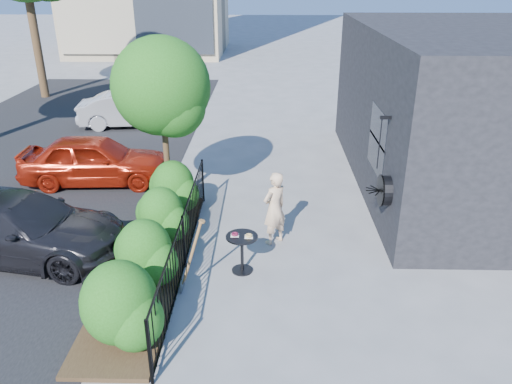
{
  "coord_description": "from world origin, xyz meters",
  "views": [
    {
      "loc": [
        0.05,
        -8.2,
        5.24
      ],
      "look_at": [
        -0.15,
        0.89,
        1.2
      ],
      "focal_mm": 35.0,
      "sensor_mm": 36.0,
      "label": 1
    }
  ],
  "objects_px": {
    "car_red": "(95,160)",
    "cafe_table": "(242,247)",
    "patio_tree": "(164,93)",
    "shovel": "(190,260)",
    "car_darkgrey": "(18,227)",
    "car_silver": "(132,109)",
    "woman": "(274,208)"
  },
  "relations": [
    {
      "from": "patio_tree",
      "to": "car_red",
      "type": "bearing_deg",
      "value": 148.88
    },
    {
      "from": "cafe_table",
      "to": "car_red",
      "type": "xyz_separation_m",
      "value": [
        -4.11,
        4.25,
        0.13
      ]
    },
    {
      "from": "car_darkgrey",
      "to": "car_red",
      "type": "bearing_deg",
      "value": 4.6
    },
    {
      "from": "cafe_table",
      "to": "shovel",
      "type": "height_order",
      "value": "shovel"
    },
    {
      "from": "shovel",
      "to": "car_silver",
      "type": "relative_size",
      "value": 0.38
    },
    {
      "from": "cafe_table",
      "to": "shovel",
      "type": "bearing_deg",
      "value": -141.86
    },
    {
      "from": "patio_tree",
      "to": "car_red",
      "type": "relative_size",
      "value": 1.03
    },
    {
      "from": "woman",
      "to": "car_darkgrey",
      "type": "bearing_deg",
      "value": -34.18
    },
    {
      "from": "shovel",
      "to": "car_red",
      "type": "bearing_deg",
      "value": 123.34
    },
    {
      "from": "patio_tree",
      "to": "shovel",
      "type": "relative_size",
      "value": 2.69
    },
    {
      "from": "car_red",
      "to": "shovel",
      "type": "bearing_deg",
      "value": -149.58
    },
    {
      "from": "shovel",
      "to": "car_darkgrey",
      "type": "relative_size",
      "value": 0.33
    },
    {
      "from": "patio_tree",
      "to": "woman",
      "type": "relative_size",
      "value": 2.5
    },
    {
      "from": "car_red",
      "to": "car_darkgrey",
      "type": "height_order",
      "value": "car_red"
    },
    {
      "from": "car_red",
      "to": "car_darkgrey",
      "type": "relative_size",
      "value": 0.87
    },
    {
      "from": "cafe_table",
      "to": "woman",
      "type": "distance_m",
      "value": 1.3
    },
    {
      "from": "car_darkgrey",
      "to": "patio_tree",
      "type": "bearing_deg",
      "value": -37.7
    },
    {
      "from": "shovel",
      "to": "car_darkgrey",
      "type": "height_order",
      "value": "shovel"
    },
    {
      "from": "car_red",
      "to": "cafe_table",
      "type": "bearing_deg",
      "value": -138.89
    },
    {
      "from": "car_red",
      "to": "car_silver",
      "type": "distance_m",
      "value": 5.36
    },
    {
      "from": "cafe_table",
      "to": "car_red",
      "type": "distance_m",
      "value": 5.91
    },
    {
      "from": "patio_tree",
      "to": "car_red",
      "type": "xyz_separation_m",
      "value": [
        -2.27,
        1.37,
        -2.11
      ]
    },
    {
      "from": "patio_tree",
      "to": "car_silver",
      "type": "height_order",
      "value": "patio_tree"
    },
    {
      "from": "car_silver",
      "to": "woman",
      "type": "bearing_deg",
      "value": -156.59
    },
    {
      "from": "patio_tree",
      "to": "car_silver",
      "type": "distance_m",
      "value": 7.52
    },
    {
      "from": "car_silver",
      "to": "car_darkgrey",
      "type": "xyz_separation_m",
      "value": [
        0.02,
        -9.11,
        0.01
      ]
    },
    {
      "from": "woman",
      "to": "cafe_table",
      "type": "bearing_deg",
      "value": 19.83
    },
    {
      "from": "shovel",
      "to": "car_red",
      "type": "relative_size",
      "value": 0.38
    },
    {
      "from": "shovel",
      "to": "car_red",
      "type": "height_order",
      "value": "shovel"
    },
    {
      "from": "patio_tree",
      "to": "cafe_table",
      "type": "height_order",
      "value": "patio_tree"
    },
    {
      "from": "cafe_table",
      "to": "shovel",
      "type": "distance_m",
      "value": 1.11
    },
    {
      "from": "shovel",
      "to": "patio_tree",
      "type": "bearing_deg",
      "value": 105.36
    }
  ]
}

